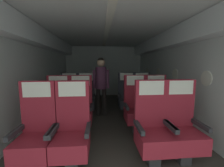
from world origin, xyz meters
TOP-DOWN VIEW (x-y plane):
  - ground at (0.00, 3.08)m, footprint 3.56×6.56m
  - fuselage_shell at (0.00, 3.35)m, footprint 3.44×6.21m
  - seat_a_left_window at (-1.00, 1.60)m, footprint 0.48×0.48m
  - seat_a_left_aisle at (-0.54, 1.60)m, footprint 0.48×0.48m
  - seat_a_right_aisle at (0.99, 1.62)m, footprint 0.48×0.48m
  - seat_a_right_window at (0.55, 1.61)m, footprint 0.48×0.48m
  - seat_b_left_window at (-1.00, 2.59)m, footprint 0.48×0.48m
  - seat_b_left_aisle at (-0.56, 2.60)m, footprint 0.48×0.48m
  - seat_b_right_aisle at (1.01, 2.59)m, footprint 0.48×0.48m
  - seat_b_right_window at (0.56, 2.58)m, footprint 0.48×0.48m
  - seat_c_left_window at (-0.99, 3.58)m, footprint 0.48×0.48m
  - seat_c_left_aisle at (-0.55, 3.56)m, footprint 0.48×0.48m
  - seat_c_right_aisle at (0.99, 3.58)m, footprint 0.48×0.48m
  - seat_c_right_window at (0.56, 3.56)m, footprint 0.48×0.48m
  - flight_attendant at (-0.15, 3.56)m, footprint 0.43×0.28m

SIDE VIEW (x-z plane):
  - ground at x=0.00m, z-range -0.02..0.00m
  - seat_a_left_window at x=-1.00m, z-range -0.09..1.06m
  - seat_a_left_aisle at x=-0.54m, z-range -0.09..1.06m
  - seat_a_right_aisle at x=0.99m, z-range -0.09..1.06m
  - seat_a_right_window at x=0.55m, z-range -0.09..1.06m
  - seat_b_left_window at x=-1.00m, z-range -0.09..1.06m
  - seat_b_left_aisle at x=-0.56m, z-range -0.09..1.06m
  - seat_b_right_aisle at x=1.01m, z-range -0.09..1.06m
  - seat_b_right_window at x=0.56m, z-range -0.09..1.06m
  - seat_c_left_window at x=-0.99m, z-range -0.09..1.06m
  - seat_c_left_aisle at x=-0.55m, z-range -0.09..1.06m
  - seat_c_right_aisle at x=0.99m, z-range -0.09..1.06m
  - seat_c_right_window at x=0.56m, z-range -0.09..1.06m
  - flight_attendant at x=-0.15m, z-range 0.18..1.73m
  - fuselage_shell at x=0.00m, z-range 0.47..2.69m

